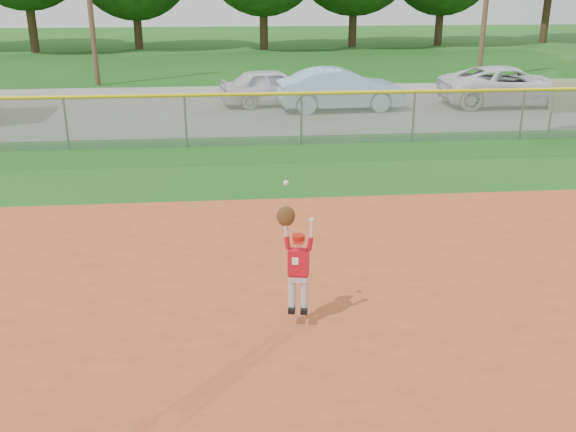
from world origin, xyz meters
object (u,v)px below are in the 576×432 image
object	(u,v)px
car_blue	(341,89)
ballplayer	(297,261)
car_white_b	(509,86)
car_white_a	(273,87)

from	to	relation	value
car_blue	ballplayer	world-z (taller)	ballplayer
car_white_b	car_white_a	bearing A→B (deg)	84.96
ballplayer	car_white_b	bearing A→B (deg)	58.07
car_white_b	ballplayer	bearing A→B (deg)	148.71
car_white_a	car_white_b	xyz separation A→B (m)	(8.92, -0.89, 0.04)
car_white_a	ballplayer	xyz separation A→B (m)	(-0.91, -16.67, 0.29)
car_blue	car_white_b	bearing A→B (deg)	-90.74
car_white_a	ballplayer	bearing A→B (deg)	166.81
car_white_a	car_white_b	size ratio (longest dim) A/B	0.77
ballplayer	car_white_a	bearing A→B (deg)	86.86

